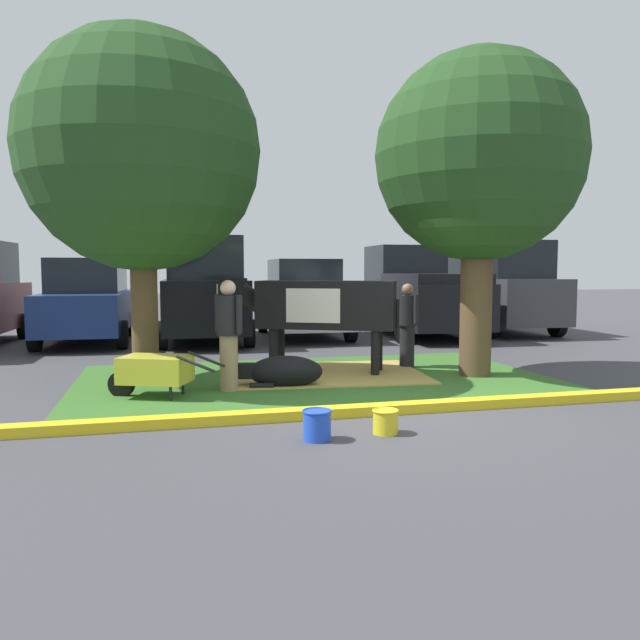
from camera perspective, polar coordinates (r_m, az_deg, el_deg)
name	(u,v)px	position (r m, az deg, el deg)	size (l,w,h in m)	color
ground_plane	(391,407)	(7.96, 6.58, -8.03)	(80.00, 80.00, 0.00)	#424247
grass_island	(316,379)	(9.78, -0.34, -5.55)	(7.38, 4.55, 0.02)	#386B28
curb_yellow	(365,410)	(7.49, 4.22, -8.36)	(8.58, 0.24, 0.12)	yellow
hay_bedding	(324,374)	(10.22, 0.42, -5.03)	(3.20, 2.40, 0.04)	tan
shade_tree_left	(141,153)	(9.92, -16.32, 14.72)	(3.60, 3.60, 5.33)	brown
shade_tree_right	(479,159)	(10.46, 14.57, 14.29)	(3.34, 3.34, 5.23)	brown
cow_holstein	(320,306)	(10.32, -0.02, 1.36)	(2.94, 1.76, 1.61)	black
calf_lying	(283,372)	(9.14, -3.44, -4.84)	(1.33, 0.67, 0.48)	black
person_handler	(228,332)	(8.83, -8.51, -1.15)	(0.35, 0.44, 1.60)	#9E7F5B
person_visitor_near	(407,323)	(10.97, 8.12, -0.31)	(0.34, 0.50, 1.51)	black
wheelbarrow	(154,370)	(8.67, -15.20, -4.52)	(1.58, 1.03, 0.63)	gold
bucket_blue	(317,424)	(6.38, -0.28, -9.68)	(0.31, 0.31, 0.32)	blue
bucket_yellow	(385,421)	(6.67, 6.11, -9.32)	(0.29, 0.29, 0.26)	yellow
sedan_blue	(88,302)	(15.68, -20.73, 1.58)	(2.16, 4.47, 2.02)	navy
suv_black	(204,290)	(15.28, -10.73, 2.80)	(2.26, 4.67, 2.52)	black
sedan_silver	(303,299)	(16.02, -1.57, 1.94)	(2.16, 4.47, 2.02)	silver
pickup_truck_black	(415,294)	(16.72, 8.83, 2.45)	(2.38, 5.47, 2.42)	black
suv_dark_grey	(497,287)	(17.93, 16.11, 2.97)	(2.26, 4.67, 2.52)	#3D3D42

